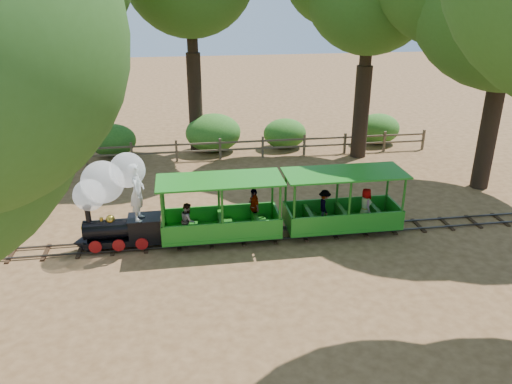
{
  "coord_description": "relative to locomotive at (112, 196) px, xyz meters",
  "views": [
    {
      "loc": [
        -2.71,
        -14.07,
        7.52
      ],
      "look_at": [
        -0.47,
        0.5,
        1.39
      ],
      "focal_mm": 35.0,
      "sensor_mm": 36.0,
      "label": 1
    }
  ],
  "objects": [
    {
      "name": "track",
      "position": [
        4.86,
        -0.06,
        -1.67
      ],
      "size": [
        22.0,
        1.0,
        0.1
      ],
      "color": "#3F3D3A",
      "rests_on": "ground"
    },
    {
      "name": "carriage_front",
      "position": [
        3.21,
        -0.07,
        -0.93
      ],
      "size": [
        3.83,
        1.57,
        1.99
      ],
      "color": "#1E7C1B",
      "rests_on": "track"
    },
    {
      "name": "shrub_mid_e",
      "position": [
        7.19,
        9.24,
        -1.0
      ],
      "size": [
        2.13,
        1.64,
        1.47
      ],
      "primitive_type": "ellipsoid",
      "color": "#2D6B1E",
      "rests_on": "ground"
    },
    {
      "name": "shrub_east",
      "position": [
        12.01,
        9.24,
        -0.96
      ],
      "size": [
        2.22,
        1.71,
        1.54
      ],
      "primitive_type": "ellipsoid",
      "color": "#2D6B1E",
      "rests_on": "ground"
    },
    {
      "name": "shrub_west",
      "position": [
        -1.1,
        9.24,
        -0.97
      ],
      "size": [
        2.2,
        1.69,
        1.52
      ],
      "primitive_type": "ellipsoid",
      "color": "#2D6B1E",
      "rests_on": "ground"
    },
    {
      "name": "fence",
      "position": [
        4.86,
        7.94,
        -1.15
      ],
      "size": [
        18.1,
        0.1,
        1.0
      ],
      "color": "brown",
      "rests_on": "ground"
    },
    {
      "name": "locomotive",
      "position": [
        0.0,
        0.0,
        0.0
      ],
      "size": [
        2.68,
        1.26,
        3.08
      ],
      "color": "black",
      "rests_on": "ground"
    },
    {
      "name": "carriage_rear",
      "position": [
        7.14,
        -0.05,
        -0.94
      ],
      "size": [
        3.83,
        1.57,
        1.99
      ],
      "color": "#1E7C1B",
      "rests_on": "track"
    },
    {
      "name": "shrub_mid_w",
      "position": [
        3.65,
        9.24,
        -0.81
      ],
      "size": [
        2.67,
        2.05,
        1.85
      ],
      "primitive_type": "ellipsoid",
      "color": "#2D6B1E",
      "rests_on": "ground"
    },
    {
      "name": "ground",
      "position": [
        4.86,
        -0.06,
        -1.73
      ],
      "size": [
        90.0,
        90.0,
        0.0
      ],
      "primitive_type": "plane",
      "color": "#9E6D44",
      "rests_on": "ground"
    }
  ]
}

